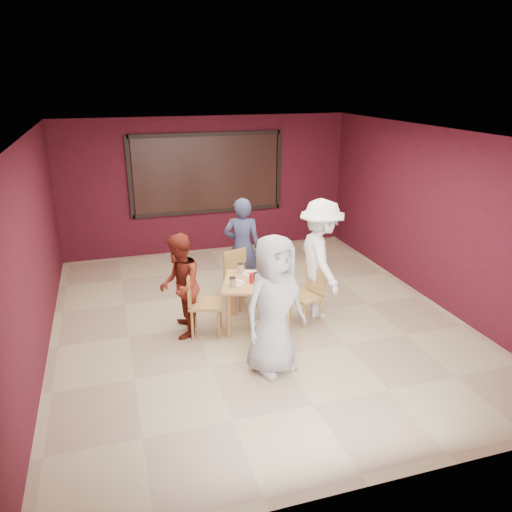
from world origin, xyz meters
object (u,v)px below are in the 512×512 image
object	(u,v)px
chair_front	(272,326)
diner_front	(274,305)
chair_left	(200,299)
dining_table	(256,286)
diner_back	(242,247)
diner_left	(180,286)
chair_right	(309,292)
chair_back	(239,275)
diner_right	(321,259)

from	to	relation	value
chair_front	diner_front	xyz separation A→B (m)	(-0.09, -0.32, 0.45)
chair_left	diner_front	world-z (taller)	diner_front
dining_table	diner_front	size ratio (longest dim) A/B	0.65
chair_front	dining_table	bearing A→B (deg)	87.78
chair_front	diner_back	xyz separation A→B (m)	(0.16, 2.04, 0.40)
diner_back	diner_left	world-z (taller)	diner_back
chair_right	diner_front	distance (m)	1.54
chair_left	chair_right	distance (m)	1.66
dining_table	chair_front	size ratio (longest dim) A/B	1.50
diner_back	chair_left	bearing A→B (deg)	69.97
chair_back	chair_right	xyz separation A→B (m)	(0.85, -0.90, -0.04)
diner_back	chair_right	bearing A→B (deg)	138.67
dining_table	chair_left	bearing A→B (deg)	179.26
dining_table	chair_left	size ratio (longest dim) A/B	1.22
chair_front	chair_back	world-z (taller)	chair_back
diner_right	diner_back	bearing A→B (deg)	45.86
chair_front	diner_left	world-z (taller)	diner_left
diner_front	diner_back	world-z (taller)	diner_front
chair_right	diner_left	size ratio (longest dim) A/B	0.55
diner_left	diner_right	xyz separation A→B (m)	(2.15, 0.02, 0.17)
dining_table	chair_left	distance (m)	0.83
chair_front	chair_right	world-z (taller)	chair_right
chair_front	diner_right	size ratio (longest dim) A/B	0.43
dining_table	diner_left	xyz separation A→B (m)	(-1.09, 0.08, 0.11)
chair_front	diner_left	size ratio (longest dim) A/B	0.52
chair_left	dining_table	bearing A→B (deg)	-0.74
diner_back	diner_front	bearing A→B (deg)	102.97
chair_back	chair_right	bearing A→B (deg)	-46.41
dining_table	diner_right	bearing A→B (deg)	5.62
dining_table	diner_back	world-z (taller)	diner_back
chair_right	diner_back	world-z (taller)	diner_back
dining_table	diner_left	bearing A→B (deg)	175.71
diner_front	diner_right	size ratio (longest dim) A/B	0.97
diner_front	chair_back	bearing A→B (deg)	66.14
chair_front	diner_front	distance (m)	0.56
chair_front	diner_front	world-z (taller)	diner_front
diner_left	diner_right	world-z (taller)	diner_right
chair_right	diner_front	bearing A→B (deg)	-130.40
dining_table	diner_right	xyz separation A→B (m)	(1.06, 0.10, 0.28)
diner_left	diner_right	size ratio (longest dim) A/B	0.82
diner_front	diner_right	xyz separation A→B (m)	(1.19, 1.29, 0.02)
diner_right	diner_left	bearing A→B (deg)	95.35
diner_left	chair_right	bearing A→B (deg)	94.78
dining_table	diner_left	size ratio (longest dim) A/B	0.78
diner_left	diner_right	bearing A→B (deg)	99.61
chair_front	diner_left	distance (m)	1.45
chair_front	chair_back	bearing A→B (deg)	89.70
diner_front	diner_left	world-z (taller)	diner_front
diner_left	diner_back	bearing A→B (deg)	141.03
chair_front	chair_back	distance (m)	1.70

